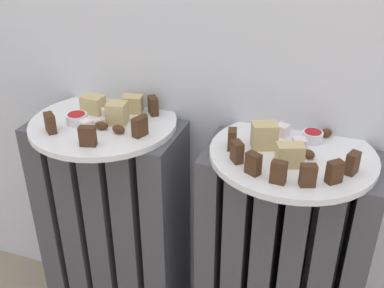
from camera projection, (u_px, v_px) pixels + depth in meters
radiator_left at (115, 231)px, 1.10m from camera, size 0.34×0.16×0.56m
radiator_right at (278, 271)px, 0.99m from camera, size 0.34×0.16×0.56m
plate_left at (104, 123)px, 0.96m from camera, size 0.31×0.31×0.01m
plate_right at (292, 154)px, 0.85m from camera, size 0.31×0.31×0.01m
dark_cake_slice_left_0 at (50, 123)px, 0.91m from camera, size 0.03×0.03×0.04m
dark_cake_slice_left_1 at (88, 136)px, 0.86m from camera, size 0.03×0.02×0.04m
dark_cake_slice_left_2 at (140, 127)px, 0.89m from camera, size 0.03×0.03×0.04m
dark_cake_slice_left_3 at (153, 106)px, 0.98m from camera, size 0.03×0.03×0.04m
marble_cake_slice_left_0 at (93, 104)px, 0.99m from camera, size 0.05×0.04×0.04m
marble_cake_slice_left_1 at (117, 113)px, 0.94m from camera, size 0.04×0.04×0.05m
marble_cake_slice_left_2 at (133, 104)px, 0.99m from camera, size 0.05×0.04×0.04m
turkish_delight_left_0 at (106, 112)px, 0.97m from camera, size 0.03×0.03×0.02m
turkish_delight_left_1 at (86, 125)px, 0.92m from camera, size 0.03×0.03×0.02m
medjool_date_left_0 at (119, 129)px, 0.91m from camera, size 0.03×0.02×0.02m
medjool_date_left_1 at (102, 126)px, 0.92m from camera, size 0.03×0.02×0.02m
medjool_date_left_2 at (143, 118)px, 0.95m from camera, size 0.02×0.03×0.02m
jam_bowl_left at (77, 118)px, 0.94m from camera, size 0.04×0.04×0.02m
dark_cake_slice_right_0 at (232, 139)px, 0.85m from camera, size 0.02×0.03×0.04m
dark_cake_slice_right_1 at (237, 152)px, 0.80m from camera, size 0.03×0.03×0.04m
dark_cake_slice_right_2 at (253, 164)px, 0.77m from camera, size 0.03×0.03×0.04m
dark_cake_slice_right_3 at (279, 172)px, 0.75m from camera, size 0.03×0.02×0.04m
dark_cake_slice_right_4 at (308, 175)px, 0.74m from camera, size 0.03×0.02×0.04m
dark_cake_slice_right_5 at (335, 172)px, 0.75m from camera, size 0.03×0.03×0.04m
dark_cake_slice_right_6 at (352, 163)px, 0.77m from camera, size 0.02×0.03×0.04m
marble_cake_slice_right_0 at (290, 155)px, 0.79m from camera, size 0.05×0.04×0.04m
marble_cake_slice_right_1 at (264, 135)px, 0.85m from camera, size 0.06×0.05×0.05m
turkish_delight_right_0 at (282, 130)px, 0.89m from camera, size 0.03×0.03×0.02m
turkish_delight_right_1 at (299, 144)px, 0.85m from camera, size 0.03×0.03×0.02m
medjool_date_right_0 at (326, 133)px, 0.89m from camera, size 0.03×0.03×0.02m
medjool_date_right_1 at (309, 154)px, 0.82m from camera, size 0.03×0.03×0.01m
jam_bowl_right at (313, 136)px, 0.87m from camera, size 0.04×0.04×0.02m
fork at (110, 118)px, 0.97m from camera, size 0.06×0.10×0.00m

